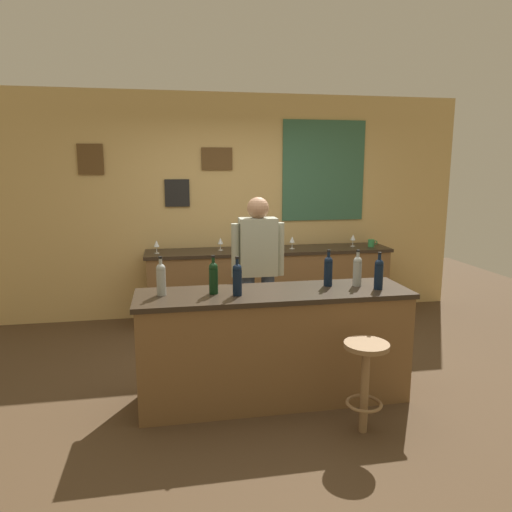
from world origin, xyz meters
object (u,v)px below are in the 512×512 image
Objects in this scene: wine_bottle_a at (161,278)px; wine_glass_a at (157,244)px; wine_bottle_e at (357,270)px; wine_glass_b at (220,241)px; wine_bottle_f at (379,273)px; wine_glass_d at (292,240)px; wine_bottle_b at (213,277)px; bar_stool at (365,372)px; wine_glass_c at (234,242)px; wine_glass_e at (353,238)px; wine_bottle_d at (328,270)px; bartender at (258,267)px; wine_bottle_c at (237,278)px; coffee_mug at (371,243)px.

wine_bottle_a is 1.97× the size of wine_glass_a.
wine_bottle_e reaches higher than wine_glass_b.
wine_bottle_f is 1.97× the size of wine_glass_d.
wine_bottle_e is 1.00× the size of wine_bottle_f.
wine_bottle_b is 1.00× the size of wine_bottle_f.
wine_bottle_f is 1.97× the size of wine_glass_a.
wine_glass_c reaches higher than bar_stool.
wine_glass_c is at bearing 77.59° from wine_bottle_b.
wine_bottle_f is at bearing -4.54° from wine_bottle_b.
bar_stool is at bearing -25.15° from wine_bottle_a.
wine_bottle_b is 2.03m from wine_glass_c.
wine_glass_d is at bearing 2.16° from wine_glass_c.
wine_glass_d is 1.00× the size of wine_glass_e.
wine_bottle_d is 1.00× the size of wine_bottle_e.
wine_bottle_d is 1.97× the size of wine_glass_d.
wine_bottle_f is 1.97× the size of wine_glass_c.
bartender is 10.45× the size of wine_glass_c.
wine_bottle_c is at bearing 146.58° from bar_stool.
wine_glass_a is at bearing 179.53° from coffee_mug.
coffee_mug is (1.76, -0.01, -0.06)m from wine_glass_c.
wine_bottle_d is 1.95m from wine_glass_d.
wine_bottle_b is 1.20m from wine_bottle_e.
wine_glass_a is (-0.99, 1.16, 0.07)m from bartender.
wine_glass_a is at bearing 130.77° from wine_bottle_f.
bar_stool is at bearing -74.83° from wine_glass_b.
wine_bottle_e is (0.24, -0.05, 0.00)m from wine_bottle_d.
wine_bottle_d is at bearing 169.19° from wine_bottle_e.
wine_glass_b is 1.00× the size of wine_glass_c.
wine_glass_d is (1.17, 2.01, -0.05)m from wine_bottle_b.
bartender is 1.53m from wine_glass_a.
wine_bottle_b reaches higher than bar_stool.
wine_bottle_a is 1.00× the size of wine_bottle_f.
wine_bottle_a is 0.40m from wine_bottle_b.
wine_glass_d is (-0.04, 1.98, -0.05)m from wine_bottle_e.
bartender reaches higher than wine_bottle_d.
wine_bottle_a and wine_bottle_b have the same top height.
wine_glass_a is 0.76m from wine_glass_b.
wine_glass_b reaches higher than bar_stool.
wine_glass_b is at bearing 114.34° from wine_bottle_e.
wine_bottle_c is 2.16m from wine_glass_b.
wine_glass_b and wine_glass_c have the same top height.
wine_bottle_a and wine_bottle_e have the same top height.
wine_bottle_c and wine_bottle_f have the same top height.
wine_bottle_c is at bearing -97.18° from wine_glass_c.
wine_bottle_d is 2.41m from wine_glass_a.
wine_glass_a is at bearing 103.53° from wine_bottle_b.
bar_stool is at bearing -71.19° from bartender.
wine_glass_d is 1.24× the size of coffee_mug.
wine_bottle_c is at bearing -10.96° from wine_bottle_a.
wine_glass_e is (2.38, 2.03, -0.05)m from wine_bottle_a.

